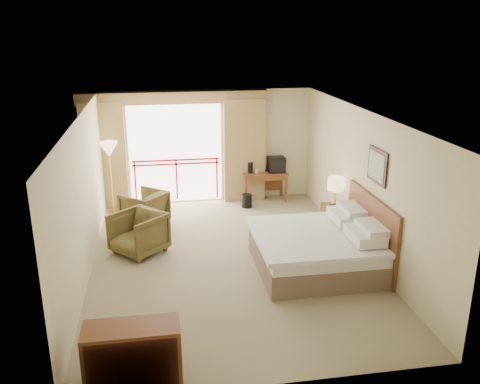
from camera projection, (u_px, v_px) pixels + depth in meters
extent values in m
plane|color=gray|center=(230.00, 259.00, 9.43)|extent=(7.00, 7.00, 0.00)
plane|color=white|center=(229.00, 115.00, 8.58)|extent=(7.00, 7.00, 0.00)
plane|color=beige|center=(208.00, 146.00, 12.29)|extent=(5.00, 0.00, 5.00)
plane|color=beige|center=(275.00, 286.00, 5.73)|extent=(5.00, 0.00, 5.00)
plane|color=beige|center=(84.00, 198.00, 8.62)|extent=(0.00, 7.00, 7.00)
plane|color=beige|center=(363.00, 184.00, 9.40)|extent=(0.00, 7.00, 7.00)
plane|color=white|center=(176.00, 154.00, 12.19)|extent=(2.40, 0.00, 2.40)
cube|color=red|center=(176.00, 164.00, 12.25)|extent=(2.09, 0.03, 0.04)
cube|color=red|center=(176.00, 160.00, 12.22)|extent=(2.09, 0.03, 0.04)
cube|color=red|center=(135.00, 182.00, 12.22)|extent=(0.04, 0.03, 1.00)
cube|color=red|center=(177.00, 180.00, 12.37)|extent=(0.04, 0.03, 1.00)
cube|color=red|center=(217.00, 178.00, 12.53)|extent=(0.04, 0.03, 1.00)
cube|color=#967446|center=(104.00, 156.00, 11.79)|extent=(1.00, 0.26, 2.50)
cube|color=#967446|center=(244.00, 150.00, 12.31)|extent=(1.00, 0.26, 2.50)
cube|color=#967446|center=(173.00, 98.00, 11.67)|extent=(4.40, 0.22, 0.28)
cube|color=silver|center=(262.00, 104.00, 12.15)|extent=(0.50, 0.04, 0.50)
cube|color=brown|center=(315.00, 258.00, 9.03)|extent=(2.05, 2.00, 0.40)
cube|color=white|center=(316.00, 243.00, 8.94)|extent=(2.01, 1.96, 0.22)
cube|color=white|center=(314.00, 236.00, 8.89)|extent=(2.09, 2.06, 0.08)
cube|color=white|center=(365.00, 235.00, 8.54)|extent=(0.50, 0.75, 0.18)
cube|color=white|center=(346.00, 216.00, 9.38)|extent=(0.50, 0.75, 0.18)
cube|color=white|center=(373.00, 228.00, 8.52)|extent=(0.40, 0.70, 0.14)
cube|color=white|center=(353.00, 210.00, 9.37)|extent=(0.40, 0.70, 0.14)
cube|color=brown|center=(371.00, 231.00, 9.05)|extent=(0.06, 2.10, 1.30)
cube|color=black|center=(377.00, 166.00, 8.68)|extent=(0.03, 0.72, 0.60)
cube|color=silver|center=(376.00, 166.00, 8.67)|extent=(0.01, 0.60, 0.48)
cube|color=brown|center=(334.00, 221.00, 10.41)|extent=(0.45, 0.54, 0.64)
cylinder|color=tan|center=(335.00, 203.00, 10.35)|extent=(0.13, 0.13, 0.04)
cylinder|color=tan|center=(335.00, 195.00, 10.29)|extent=(0.03, 0.03, 0.35)
cylinder|color=#FFE5B2|center=(336.00, 184.00, 10.22)|extent=(0.33, 0.33, 0.27)
cube|color=black|center=(336.00, 207.00, 10.15)|extent=(0.23, 0.20, 0.09)
cube|color=brown|center=(264.00, 173.00, 12.43)|extent=(1.10, 0.53, 0.05)
cube|color=brown|center=(246.00, 191.00, 12.25)|extent=(0.05, 0.05, 0.68)
cube|color=brown|center=(286.00, 189.00, 12.41)|extent=(0.05, 0.05, 0.68)
cube|color=brown|center=(242.00, 185.00, 12.68)|extent=(0.05, 0.05, 0.68)
cube|color=brown|center=(282.00, 183.00, 12.83)|extent=(0.05, 0.05, 0.68)
cube|color=brown|center=(262.00, 181.00, 12.73)|extent=(1.01, 0.03, 0.50)
cube|color=brown|center=(266.00, 179.00, 12.23)|extent=(1.01, 0.03, 0.11)
cube|color=black|center=(276.00, 164.00, 12.41)|extent=(0.41, 0.32, 0.37)
cube|color=black|center=(278.00, 166.00, 12.27)|extent=(0.37, 0.02, 0.30)
cylinder|color=black|center=(250.00, 168.00, 12.33)|extent=(0.14, 0.14, 0.26)
cylinder|color=white|center=(257.00, 171.00, 12.33)|extent=(0.07, 0.07, 0.10)
cylinder|color=black|center=(247.00, 201.00, 12.10)|extent=(0.27, 0.27, 0.31)
imported|color=#4B3D1A|center=(145.00, 225.00, 11.08)|extent=(1.16, 1.15, 0.76)
imported|color=#4B3D1A|center=(140.00, 252.00, 9.72)|extent=(1.23, 1.23, 0.80)
cylinder|color=black|center=(135.00, 211.00, 10.54)|extent=(0.45, 0.45, 0.04)
cylinder|color=black|center=(135.00, 221.00, 10.61)|extent=(0.05, 0.05, 0.45)
cylinder|color=black|center=(136.00, 231.00, 10.68)|extent=(0.32, 0.32, 0.03)
imported|color=white|center=(135.00, 210.00, 10.54)|extent=(0.19, 0.23, 0.02)
cylinder|color=tan|center=(114.00, 211.00, 11.83)|extent=(0.27, 0.27, 0.03)
cylinder|color=tan|center=(111.00, 182.00, 11.61)|extent=(0.03, 0.03, 1.44)
cone|color=#FFE5B2|center=(109.00, 149.00, 11.36)|extent=(0.42, 0.42, 0.34)
cube|color=brown|center=(133.00, 354.00, 6.10)|extent=(1.15, 0.48, 0.77)
cube|color=black|center=(132.00, 367.00, 5.88)|extent=(1.06, 0.02, 0.67)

